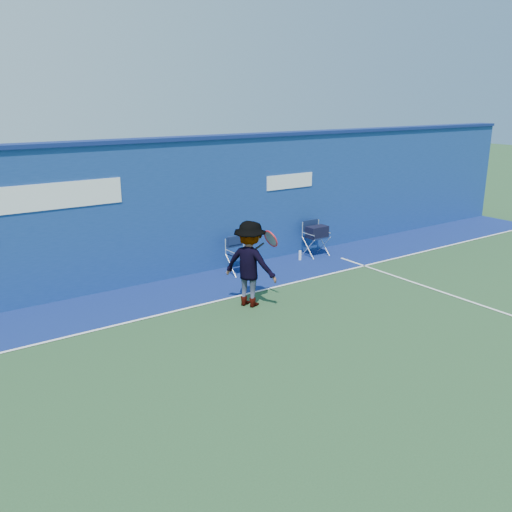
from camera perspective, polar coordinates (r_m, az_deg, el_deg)
ground at (r=8.20m, az=5.19°, el=-12.02°), size 80.00×80.00×0.00m
stadium_wall at (r=11.91m, az=-10.89°, el=4.73°), size 24.00×0.50×3.08m
out_of_bounds_strip at (r=11.36m, az=-8.17°, el=-3.82°), size 24.00×1.80×0.01m
court_lines at (r=8.61m, az=2.60°, el=-10.43°), size 24.00×12.00×0.01m
directors_chair_left at (r=12.40m, az=-1.75°, el=-0.59°), size 0.50×0.46×0.84m
directors_chair_right at (r=13.85m, az=6.34°, el=1.54°), size 0.53×0.48×0.89m
water_bottle at (r=13.47m, az=4.66°, el=0.06°), size 0.07×0.07×0.24m
tennis_player at (r=10.33m, az=-0.62°, el=-0.83°), size 1.05×1.24×1.67m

